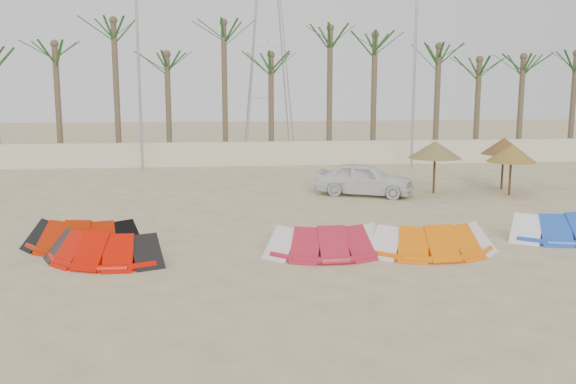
{
  "coord_description": "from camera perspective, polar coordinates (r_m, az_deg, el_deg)",
  "views": [
    {
      "loc": [
        -1.92,
        -12.84,
        4.61
      ],
      "look_at": [
        0.0,
        6.0,
        1.3
      ],
      "focal_mm": 40.0,
      "sensor_mm": 36.0,
      "label": 1
    }
  ],
  "objects": [
    {
      "name": "ground",
      "position": [
        13.78,
        2.57,
        -9.64
      ],
      "size": [
        120.0,
        120.0,
        0.0
      ],
      "primitive_type": "plane",
      "color": "#DCC086",
      "rests_on": "ground"
    },
    {
      "name": "kite_red_mid",
      "position": [
        17.32,
        -16.05,
        -4.49
      ],
      "size": [
        3.6,
        2.47,
        0.9
      ],
      "color": "red",
      "rests_on": "ground"
    },
    {
      "name": "lamp_b",
      "position": [
        33.11,
        -13.11,
        11.67
      ],
      "size": [
        1.25,
        0.14,
        11.0
      ],
      "color": "#A5A8AD",
      "rests_on": "ground"
    },
    {
      "name": "palm_line",
      "position": [
        36.48,
        -1.79,
        12.79
      ],
      "size": [
        52.0,
        4.0,
        7.7
      ],
      "color": "brown",
      "rests_on": "ground"
    },
    {
      "name": "car",
      "position": [
        26.11,
        6.81,
        1.16
      ],
      "size": [
        4.24,
        3.04,
        1.34
      ],
      "primitive_type": "imported",
      "rotation": [
        0.0,
        0.0,
        1.15
      ],
      "color": "white",
      "rests_on": "ground"
    },
    {
      "name": "kite_red_left",
      "position": [
        18.82,
        -17.69,
        -3.43
      ],
      "size": [
        3.4,
        1.89,
        0.9
      ],
      "color": "#AB1C00",
      "rests_on": "ground"
    },
    {
      "name": "parasol_left",
      "position": [
        26.96,
        12.95,
        3.69
      ],
      "size": [
        2.19,
        2.19,
        2.16
      ],
      "color": "#4C331E",
      "rests_on": "ground"
    },
    {
      "name": "parasol_right",
      "position": [
        28.75,
        18.63,
        3.89
      ],
      "size": [
        1.89,
        1.89,
        2.21
      ],
      "color": "#4C331E",
      "rests_on": "ground"
    },
    {
      "name": "lamp_c",
      "position": [
        34.34,
        11.27,
        11.66
      ],
      "size": [
        1.25,
        0.14,
        11.0
      ],
      "color": "#A5A8AD",
      "rests_on": "ground"
    },
    {
      "name": "parasol_mid",
      "position": [
        27.33,
        19.25,
        3.27
      ],
      "size": [
        1.99,
        1.99,
        2.07
      ],
      "color": "#4C331E",
      "rests_on": "ground"
    },
    {
      "name": "boundary_wall",
      "position": [
        35.12,
        -2.65,
        3.43
      ],
      "size": [
        60.0,
        0.3,
        1.3
      ],
      "primitive_type": "cube",
      "color": "beige",
      "rests_on": "ground"
    },
    {
      "name": "pylon",
      "position": [
        41.21,
        -1.72,
        3.49
      ],
      "size": [
        3.0,
        3.0,
        14.0
      ],
      "primitive_type": null,
      "color": "#A5A8AD",
      "rests_on": "ground"
    },
    {
      "name": "kite_orange",
      "position": [
        17.86,
        12.52,
        -3.9
      ],
      "size": [
        3.49,
        1.72,
        0.9
      ],
      "color": "orange",
      "rests_on": "ground"
    },
    {
      "name": "kite_red_right",
      "position": [
        17.35,
        3.52,
        -4.09
      ],
      "size": [
        3.36,
        1.63,
        0.9
      ],
      "color": "#B31C2F",
      "rests_on": "ground"
    },
    {
      "name": "kite_blue",
      "position": [
        20.82,
        23.33,
        -2.52
      ],
      "size": [
        3.78,
        1.96,
        0.9
      ],
      "color": "blue",
      "rests_on": "ground"
    }
  ]
}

